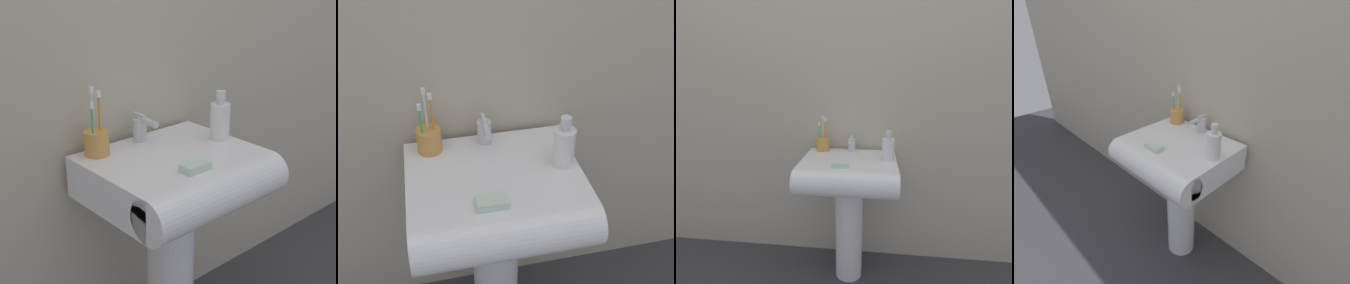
{
  "view_description": "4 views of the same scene",
  "coord_description": "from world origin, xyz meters",
  "views": [
    {
      "loc": [
        -0.99,
        -1.11,
        1.36
      ],
      "look_at": [
        -0.04,
        -0.03,
        0.81
      ],
      "focal_mm": 55.0,
      "sensor_mm": 36.0,
      "label": 1
    },
    {
      "loc": [
        -0.17,
        -0.96,
        1.54
      ],
      "look_at": [
        0.04,
        -0.0,
        0.85
      ],
      "focal_mm": 45.0,
      "sensor_mm": 36.0,
      "label": 2
    },
    {
      "loc": [
        0.13,
        -1.38,
        1.2
      ],
      "look_at": [
        -0.03,
        -0.0,
        0.85
      ],
      "focal_mm": 28.0,
      "sensor_mm": 36.0,
      "label": 3
    },
    {
      "loc": [
        0.81,
        -0.8,
        1.37
      ],
      "look_at": [
        0.03,
        -0.02,
        0.77
      ],
      "focal_mm": 28.0,
      "sensor_mm": 36.0,
      "label": 4
    }
  ],
  "objects": [
    {
      "name": "ground_plane",
      "position": [
        0.0,
        0.0,
        0.0
      ],
      "size": [
        6.0,
        6.0,
        0.0
      ],
      "primitive_type": "plane",
      "color": "#38383D",
      "rests_on": "ground"
    },
    {
      "name": "wall_back",
      "position": [
        0.0,
        0.24,
        1.2
      ],
      "size": [
        5.0,
        0.05,
        2.4
      ],
      "primitive_type": "cube",
      "color": "#B7AD99",
      "rests_on": "ground"
    },
    {
      "name": "sink_pedestal",
      "position": [
        0.0,
        0.0,
        0.31
      ],
      "size": [
        0.16,
        0.16,
        0.62
      ],
      "primitive_type": "cylinder",
      "color": "white",
      "rests_on": "ground"
    },
    {
      "name": "sink_basin",
      "position": [
        0.0,
        -0.05,
        0.68
      ],
      "size": [
        0.52,
        0.46,
        0.13
      ],
      "color": "white",
      "rests_on": "sink_pedestal"
    },
    {
      "name": "faucet",
      "position": [
        0.0,
        0.15,
        0.8
      ],
      "size": [
        0.05,
        0.11,
        0.09
      ],
      "color": "silver",
      "rests_on": "sink_basin"
    },
    {
      "name": "toothbrush_cup",
      "position": [
        -0.18,
        0.14,
        0.79
      ],
      "size": [
        0.08,
        0.08,
        0.21
      ],
      "color": "#D19347",
      "rests_on": "sink_basin"
    },
    {
      "name": "soap_bottle",
      "position": [
        0.21,
        -0.01,
        0.82
      ],
      "size": [
        0.07,
        0.07,
        0.17
      ],
      "color": "white",
      "rests_on": "sink_basin"
    },
    {
      "name": "bar_soap",
      "position": [
        -0.03,
        -0.14,
        0.76
      ],
      "size": [
        0.09,
        0.05,
        0.02
      ],
      "primitive_type": "cube",
      "color": "silver",
      "rests_on": "sink_basin"
    }
  ]
}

